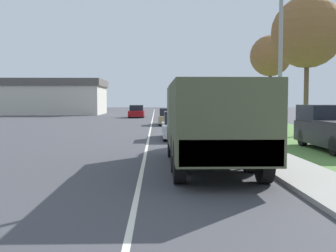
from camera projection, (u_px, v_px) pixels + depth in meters
ground_plane at (152, 123)px, 40.00m from camera, size 180.00×180.00×0.00m
lane_centre_stripe at (152, 123)px, 40.00m from camera, size 0.12×120.00×0.00m
sidewalk_right at (199, 122)px, 40.12m from camera, size 1.80×120.00×0.12m
grass_strip_right at (245, 122)px, 40.24m from camera, size 7.00×120.00×0.02m
military_truck at (210, 119)px, 12.98m from camera, size 2.46×7.63×2.61m
car_nearest_ahead at (180, 126)px, 23.18m from camera, size 1.94×4.43×1.50m
car_second_ahead at (168, 117)px, 36.51m from camera, size 1.70×4.67×1.44m
car_third_ahead at (137, 112)px, 52.01m from camera, size 1.86×4.41×1.53m
pickup_truck at (336, 129)px, 17.75m from camera, size 2.03×5.33×1.88m
lamp_post at (275, 26)px, 14.54m from camera, size 1.69×0.24×7.76m
tree_mid_right at (307, 33)px, 24.94m from camera, size 4.23×4.23×8.24m
tree_far_right at (271, 56)px, 34.53m from camera, size 3.36×3.36×7.43m
building_distant at (54, 97)px, 64.33m from camera, size 15.27×11.73×5.26m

